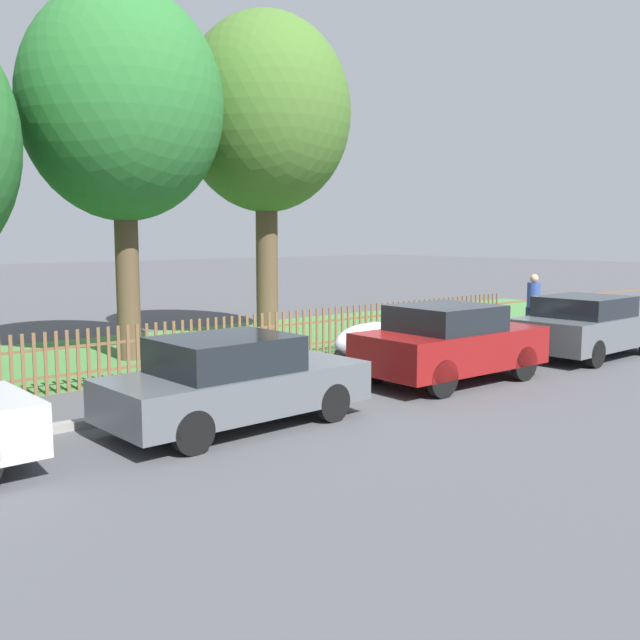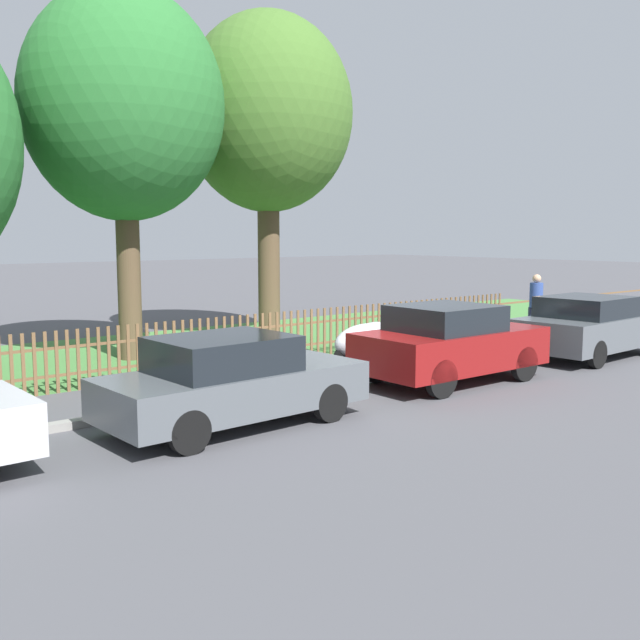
% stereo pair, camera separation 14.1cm
% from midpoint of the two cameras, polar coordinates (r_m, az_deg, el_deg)
% --- Properties ---
extents(ground_plane, '(120.00, 120.00, 0.00)m').
position_cam_midpoint_polar(ground_plane, '(13.75, 3.40, -4.76)').
color(ground_plane, '#4C4C51').
extents(kerb_stone, '(32.75, 0.20, 0.12)m').
position_cam_midpoint_polar(kerb_stone, '(13.81, 3.12, -4.45)').
color(kerb_stone, gray).
rests_on(kerb_stone, ground).
extents(grass_strip, '(32.75, 6.23, 0.01)m').
position_cam_midpoint_polar(grass_strip, '(18.22, -8.77, -1.94)').
color(grass_strip, '#477F3D').
rests_on(grass_strip, ground).
extents(park_fence, '(32.75, 0.05, 1.11)m').
position_cam_midpoint_polar(park_fence, '(15.58, -2.94, -1.31)').
color(park_fence, brown).
rests_on(park_fence, ground).
extents(parked_car_black_saloon, '(3.93, 1.79, 1.33)m').
position_cam_midpoint_polar(parked_car_black_saloon, '(10.37, -7.30, -4.87)').
color(parked_car_black_saloon, '#51565B').
rests_on(parked_car_black_saloon, ground).
extents(parked_car_navy_estate, '(3.73, 1.81, 1.47)m').
position_cam_midpoint_polar(parked_car_navy_estate, '(13.57, 10.06, -1.78)').
color(parked_car_navy_estate, maroon).
rests_on(parked_car_navy_estate, ground).
extents(parked_car_red_compact, '(3.95, 1.93, 1.39)m').
position_cam_midpoint_polar(parked_car_red_compact, '(17.23, 20.37, -0.43)').
color(parked_car_red_compact, '#51565B').
rests_on(parked_car_red_compact, ground).
extents(covered_motorcycle, '(1.83, 0.83, 0.94)m').
position_cam_midpoint_polar(covered_motorcycle, '(14.79, 3.46, -1.66)').
color(covered_motorcycle, black).
rests_on(covered_motorcycle, ground).
extents(tree_behind_motorcycle, '(4.31, 4.31, 8.01)m').
position_cam_midpoint_polar(tree_behind_motorcycle, '(16.45, -15.80, 16.15)').
color(tree_behind_motorcycle, brown).
rests_on(tree_behind_motorcycle, ground).
extents(tree_mid_park, '(4.35, 4.35, 8.34)m').
position_cam_midpoint_polar(tree_mid_park, '(18.91, -4.59, 16.02)').
color(tree_mid_park, brown).
rests_on(tree_mid_park, ground).
extents(pedestrian_by_lamp, '(0.43, 0.43, 1.72)m').
position_cam_midpoint_polar(pedestrian_by_lamp, '(19.84, 16.51, 1.38)').
color(pedestrian_by_lamp, '#2D3351').
rests_on(pedestrian_by_lamp, ground).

